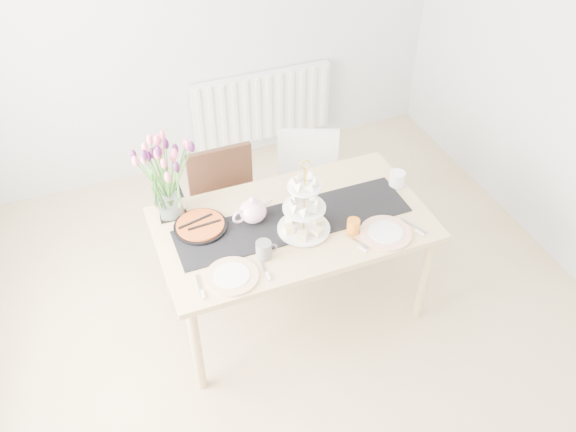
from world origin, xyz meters
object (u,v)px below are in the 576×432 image
object	(u,v)px
teapot	(253,211)
tart_tin	(200,226)
radiator	(262,106)
plate_right	(386,233)
chair_brown	(227,204)
cake_stand	(304,214)
cream_jug	(397,179)
mug_grey	(264,250)
mug_orange	(353,226)
tulip_vase	(164,170)
dining_table	(293,231)
chair_white	(308,182)
plate_left	(232,276)

from	to	relation	value
teapot	tart_tin	distance (m)	0.32
radiator	plate_right	xyz separation A→B (m)	(0.03, -2.06, 0.31)
radiator	chair_brown	bearing A→B (deg)	-119.40
radiator	cake_stand	world-z (taller)	cake_stand
plate_right	cream_jug	bearing A→B (deg)	53.43
radiator	mug_grey	distance (m)	2.12
radiator	mug_orange	bearing A→B (deg)	-94.09
tulip_vase	dining_table	bearing A→B (deg)	-27.56
dining_table	chair_white	world-z (taller)	chair_white
cream_jug	cake_stand	bearing A→B (deg)	169.14
cream_jug	tart_tin	bearing A→B (deg)	152.62
radiator	chair_brown	world-z (taller)	chair_brown
teapot	mug_grey	distance (m)	0.31
chair_white	cake_stand	size ratio (longest dim) A/B	1.90
dining_table	chair_brown	world-z (taller)	chair_brown
radiator	tart_tin	xyz separation A→B (m)	(-0.95, -1.63, 0.32)
mug_orange	chair_white	bearing A→B (deg)	33.11
radiator	tulip_vase	distance (m)	1.89
chair_white	plate_left	distance (m)	1.26
cake_stand	plate_right	distance (m)	0.49
plate_right	cake_stand	bearing A→B (deg)	154.63
cream_jug	plate_right	xyz separation A→B (m)	(-0.28, -0.38, -0.04)
chair_brown	cream_jug	distance (m)	1.13
tulip_vase	mug_grey	world-z (taller)	tulip_vase
cake_stand	teapot	xyz separation A→B (m)	(-0.25, 0.18, -0.05)
chair_brown	plate_right	bearing A→B (deg)	-51.01
cream_jug	plate_right	bearing A→B (deg)	-151.42
tulip_vase	tart_tin	bearing A→B (deg)	-57.81
chair_white	tulip_vase	size ratio (longest dim) A/B	1.45
cake_stand	mug_orange	xyz separation A→B (m)	(0.26, -0.12, -0.08)
dining_table	plate_left	bearing A→B (deg)	-148.03
tulip_vase	teapot	xyz separation A→B (m)	(0.43, -0.25, -0.24)
tulip_vase	plate_right	world-z (taller)	tulip_vase
cream_jug	tart_tin	distance (m)	1.26
tart_tin	mug_grey	size ratio (longest dim) A/B	2.98
mug_orange	teapot	bearing A→B (deg)	97.51
mug_grey	tulip_vase	bearing A→B (deg)	128.54
mug_grey	dining_table	bearing A→B (deg)	42.32
plate_right	teapot	bearing A→B (deg)	150.23
chair_brown	cake_stand	size ratio (longest dim) A/B	1.98
teapot	cream_jug	bearing A→B (deg)	-12.38
cream_jug	plate_left	world-z (taller)	cream_jug
cream_jug	mug_orange	xyz separation A→B (m)	(-0.45, -0.29, -0.00)
plate_left	chair_brown	bearing A→B (deg)	75.43
radiator	mug_orange	distance (m)	2.01
chair_white	cake_stand	xyz separation A→B (m)	(-0.33, -0.71, 0.38)
radiator	mug_orange	world-z (taller)	mug_orange
cake_stand	cream_jug	size ratio (longest dim) A/B	4.62
radiator	teapot	size ratio (longest dim) A/B	4.72
mug_grey	tart_tin	bearing A→B (deg)	130.21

